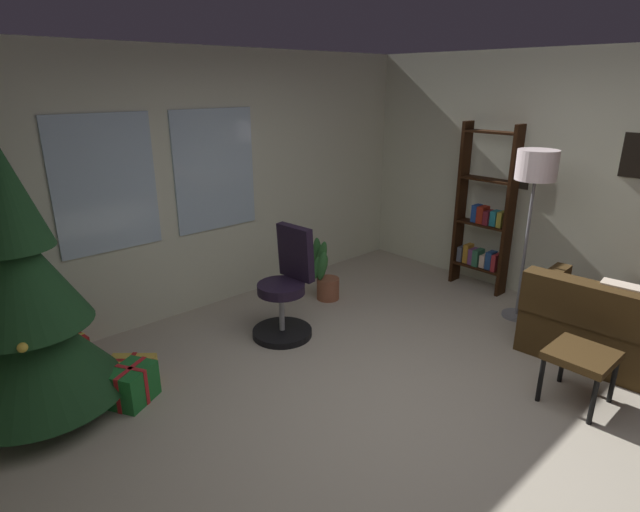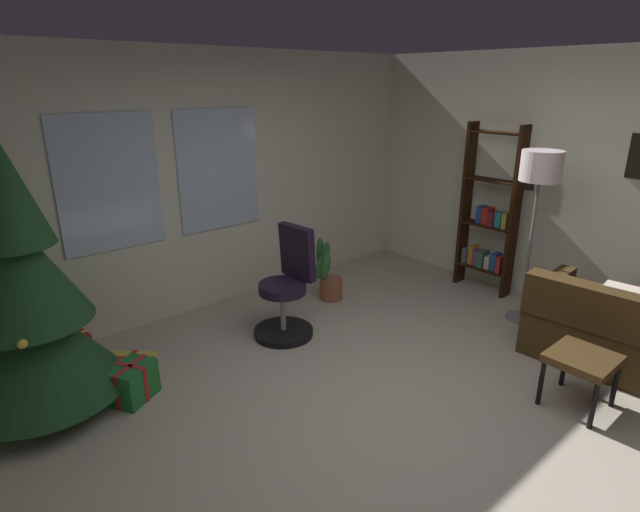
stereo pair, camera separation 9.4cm
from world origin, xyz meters
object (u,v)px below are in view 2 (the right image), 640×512
bookshelf (489,220)px  floor_lamp (540,178)px  holiday_tree (28,306)px  gift_box_green (132,382)px  gift_box_gold (132,370)px  gift_box_red (72,348)px  footstool (582,362)px  office_chair (287,294)px  potted_plant (327,274)px

bookshelf → floor_lamp: size_ratio=1.11×
holiday_tree → gift_box_green: holiday_tree is taller
gift_box_gold → floor_lamp: 3.93m
gift_box_red → gift_box_green: bearing=-79.1°
footstool → gift_box_red: footstool is taller
holiday_tree → floor_lamp: (4.00, -1.54, 0.61)m
office_chair → bookshelf: 2.48m
holiday_tree → potted_plant: (2.87, 0.13, -0.53)m
footstool → gift_box_green: (-2.43, 2.24, -0.22)m
gift_box_green → gift_box_gold: 0.23m
bookshelf → potted_plant: bearing=147.6°
footstool → gift_box_red: bearing=129.8°
gift_box_red → office_chair: (1.70, -0.82, 0.29)m
gift_box_gold → floor_lamp: (3.40, -1.45, 1.32)m
gift_box_green → gift_box_red: bearing=100.9°
floor_lamp → potted_plant: size_ratio=2.43×
gift_box_gold → office_chair: (1.45, -0.14, 0.30)m
holiday_tree → gift_box_gold: bearing=-8.9°
floor_lamp → potted_plant: 2.32m
holiday_tree → gift_box_green: size_ratio=6.05×
bookshelf → gift_box_red: bearing=160.6°
bookshelf → footstool: bearing=-130.8°
footstool → bookshelf: bookshelf is taller
gift_box_red → potted_plant: potted_plant is taller
gift_box_green → footstool: bearing=-42.6°
holiday_tree → floor_lamp: 4.33m
gift_box_green → potted_plant: size_ratio=0.59×
holiday_tree → potted_plant: bearing=2.6°
gift_box_green → office_chair: bearing=2.4°
bookshelf → floor_lamp: (-0.41, -0.70, 0.62)m
bookshelf → floor_lamp: 1.02m
potted_plant → floor_lamp: bearing=-56.0°
gift_box_red → gift_box_gold: bearing=-69.8°
holiday_tree → potted_plant: size_ratio=3.54×
gift_box_green → office_chair: size_ratio=0.39×
footstool → holiday_tree: 3.92m
footstool → floor_lamp: size_ratio=0.26×
footstool → gift_box_green: footstool is taller
footstool → office_chair: bearing=111.5°
gift_box_red → gift_box_green: size_ratio=0.73×
gift_box_gold → holiday_tree: bearing=171.1°
gift_box_red → office_chair: office_chair is taller
gift_box_red → gift_box_green: 0.90m
holiday_tree → floor_lamp: bearing=-21.1°
gift_box_gold → potted_plant: bearing=5.7°
gift_box_red → potted_plant: bearing=-10.1°
gift_box_red → bookshelf: bookshelf is taller
gift_box_red → footstool: bearing=-50.2°
potted_plant → bookshelf: bearing=-32.4°
gift_box_gold → gift_box_red: bearing=110.2°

